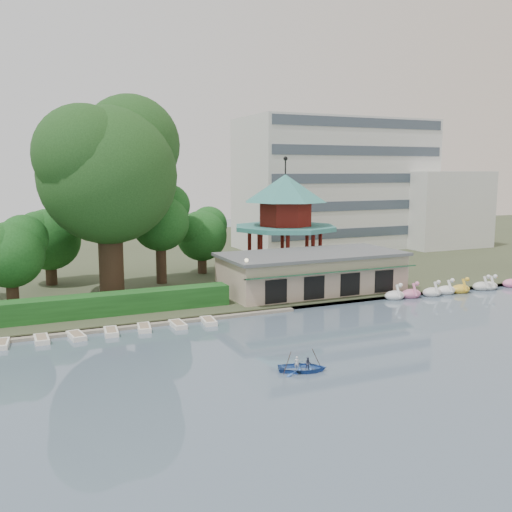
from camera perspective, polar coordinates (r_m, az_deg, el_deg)
ground_plane at (r=35.62m, az=9.10°, el=-12.17°), size 220.00×220.00×0.00m
shore at (r=82.80m, az=-10.92°, el=-0.17°), size 220.00×70.00×0.40m
embankment at (r=50.25m, az=-1.77°, el=-5.72°), size 220.00×0.60×0.30m
dock at (r=47.10m, az=-15.46°, el=-7.05°), size 34.00×1.60×0.24m
boathouse at (r=58.20m, az=5.61°, el=-1.55°), size 18.60×9.39×3.90m
pavilion at (r=67.27m, az=2.93°, el=4.23°), size 12.40×12.40×13.50m
office_building at (r=92.27m, az=9.66°, el=6.69°), size 38.00×18.00×20.00m
hedge at (r=49.69m, az=-19.53°, el=-5.02°), size 30.00×2.00×1.80m
lamp_post at (r=51.67m, az=-0.96°, el=-1.70°), size 0.36×0.36×4.28m
big_tree at (r=56.81m, az=-14.49°, el=8.81°), size 14.44×13.45×19.61m
small_trees at (r=59.97m, az=-19.43°, el=1.66°), size 39.50×16.34×10.68m
swan_boats at (r=63.89m, az=20.65°, el=-2.96°), size 21.79×2.13×1.92m
moored_rowboats at (r=45.42m, az=-19.16°, el=-7.72°), size 24.72×2.66×0.36m
rowboat_with_passengers at (r=36.64m, az=4.66°, el=-10.74°), size 5.17×4.52×2.01m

